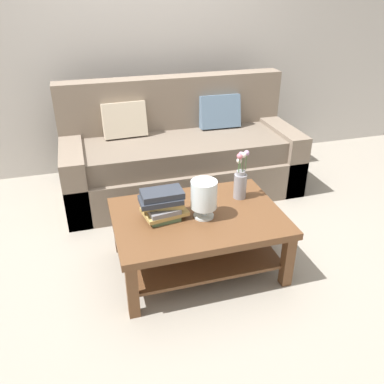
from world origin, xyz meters
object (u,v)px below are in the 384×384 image
object	(u,v)px
flower_pitcher	(240,181)
couch	(180,155)
book_stack_main	(162,204)
glass_hurricane_vase	(204,196)
coffee_table	(198,229)

from	to	relation	value
flower_pitcher	couch	bearing A→B (deg)	99.08
book_stack_main	flower_pitcher	size ratio (longest dim) A/B	0.88
couch	glass_hurricane_vase	distance (m)	1.30
couch	glass_hurricane_vase	xyz separation A→B (m)	(-0.17, -1.26, 0.24)
glass_hurricane_vase	flower_pitcher	bearing A→B (deg)	28.58
coffee_table	glass_hurricane_vase	distance (m)	0.28
glass_hurricane_vase	book_stack_main	bearing A→B (deg)	165.68
couch	coffee_table	bearing A→B (deg)	-99.01
coffee_table	book_stack_main	distance (m)	0.33
book_stack_main	flower_pitcher	xyz separation A→B (m)	(0.61, 0.12, 0.04)
coffee_table	book_stack_main	xyz separation A→B (m)	(-0.24, 0.04, 0.22)
coffee_table	book_stack_main	size ratio (longest dim) A/B	3.58
flower_pitcher	coffee_table	bearing A→B (deg)	-157.61
coffee_table	flower_pitcher	size ratio (longest dim) A/B	3.16
flower_pitcher	glass_hurricane_vase	bearing A→B (deg)	-151.42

